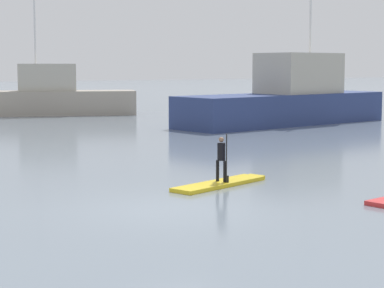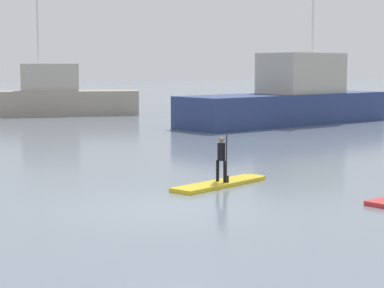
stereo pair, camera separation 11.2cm
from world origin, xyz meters
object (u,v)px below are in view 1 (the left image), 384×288
object	(u,v)px
fishing_boat_white_large	(288,99)
motor_boat_small_navy	(54,97)
paddleboard_near	(221,183)
paddler_child_solo	(222,157)

from	to	relation	value
fishing_boat_white_large	motor_boat_small_navy	distance (m)	15.26
paddleboard_near	paddler_child_solo	size ratio (longest dim) A/B	2.57
paddler_child_solo	motor_boat_small_navy	xyz separation A→B (m)	(4.02, 27.52, 0.37)
paddler_child_solo	motor_boat_small_navy	bearing A→B (deg)	81.69
fishing_boat_white_large	motor_boat_small_navy	size ratio (longest dim) A/B	1.32
paddleboard_near	motor_boat_small_navy	bearing A→B (deg)	81.67
paddler_child_solo	fishing_boat_white_large	world-z (taller)	fishing_boat_white_large
fishing_boat_white_large	paddler_child_solo	bearing A→B (deg)	-130.52
paddleboard_near	fishing_boat_white_large	world-z (taller)	fishing_boat_white_large
fishing_boat_white_large	motor_boat_small_navy	bearing A→B (deg)	125.78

